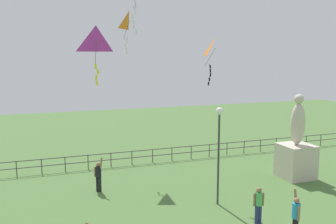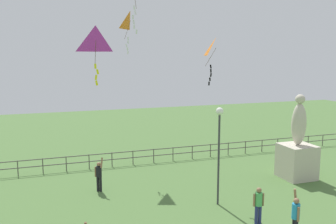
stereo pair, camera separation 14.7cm
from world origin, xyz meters
TOP-DOWN VIEW (x-y plane):
  - statue_monument at (9.26, 8.16)m, footprint 1.82×1.82m
  - lamppost at (3.02, 6.10)m, footprint 0.36×0.36m
  - person_4 at (4.33, 1.97)m, footprint 0.35×0.51m
  - person_5 at (-2.23, 9.75)m, footprint 0.45×0.44m
  - person_7 at (3.71, 3.63)m, footprint 0.49×0.30m
  - kite_0 at (0.49, 13.47)m, footprint 1.04×1.21m
  - kite_4 at (3.73, 8.09)m, footprint 0.92×0.92m
  - kite_5 at (-2.83, 5.12)m, footprint 1.06×0.83m
  - waterfront_railing at (-0.25, 14.00)m, footprint 36.06×0.06m

SIDE VIEW (x-z plane):
  - waterfront_railing at x=-0.25m, z-range 0.15..1.10m
  - person_7 at x=3.71m, z-range 0.12..1.76m
  - person_5 at x=-2.23m, z-range 0.00..1.90m
  - person_4 at x=4.33m, z-range 0.00..2.01m
  - statue_monument at x=9.26m, z-range -0.98..4.04m
  - lamppost at x=3.02m, z-range 1.05..5.86m
  - kite_4 at x=3.73m, z-range 6.32..8.75m
  - kite_5 at x=-2.83m, z-range 6.62..8.88m
  - kite_0 at x=0.49m, z-range 8.01..10.65m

